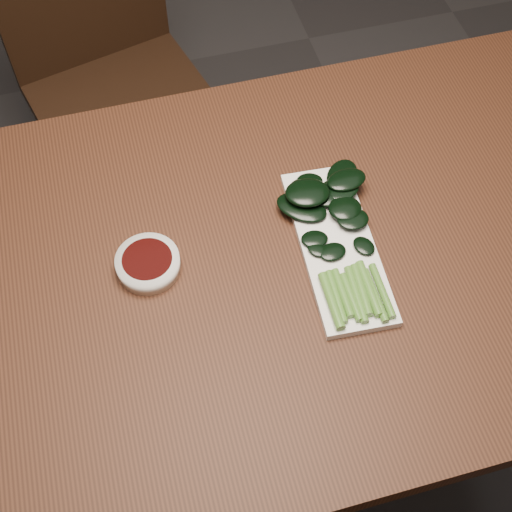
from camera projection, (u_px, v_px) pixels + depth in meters
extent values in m
plane|color=#322F2F|center=(257.00, 425.00, 1.76)|extent=(6.00, 6.00, 0.00)
cube|color=#3E1F11|center=(258.00, 267.00, 1.15)|extent=(1.40, 0.80, 0.04)
cylinder|color=#3E1F11|center=(474.00, 178.00, 1.74)|extent=(0.05, 0.05, 0.71)
cube|color=black|center=(125.00, 106.00, 1.77)|extent=(0.50, 0.50, 0.04)
cylinder|color=black|center=(103.00, 238.00, 1.82)|extent=(0.04, 0.04, 0.41)
cylinder|color=black|center=(225.00, 185.00, 1.92)|extent=(0.04, 0.04, 0.41)
cylinder|color=black|center=(54.00, 147.00, 1.99)|extent=(0.04, 0.04, 0.41)
cylinder|color=black|center=(168.00, 103.00, 2.09)|extent=(0.04, 0.04, 0.41)
cylinder|color=white|center=(148.00, 264.00, 1.12)|extent=(0.10, 0.10, 0.03)
cylinder|color=#320704|center=(147.00, 259.00, 1.10)|extent=(0.08, 0.08, 0.00)
cube|color=white|center=(337.00, 246.00, 1.14)|extent=(0.14, 0.32, 0.01)
cylinder|color=#54892F|center=(331.00, 301.00, 1.07)|extent=(0.02, 0.10, 0.01)
cylinder|color=#54892F|center=(336.00, 297.00, 1.08)|extent=(0.02, 0.09, 0.01)
cylinder|color=#54892F|center=(343.00, 293.00, 1.08)|extent=(0.01, 0.08, 0.01)
cylinder|color=#54892F|center=(351.00, 297.00, 1.08)|extent=(0.01, 0.08, 0.01)
cylinder|color=#54892F|center=(356.00, 294.00, 1.08)|extent=(0.02, 0.10, 0.01)
cylinder|color=#54892F|center=(361.00, 290.00, 1.08)|extent=(0.02, 0.09, 0.01)
cylinder|color=#54892F|center=(369.00, 289.00, 1.08)|extent=(0.02, 0.10, 0.01)
cylinder|color=#54892F|center=(375.00, 295.00, 1.08)|extent=(0.01, 0.09, 0.01)
cylinder|color=#54892F|center=(382.00, 291.00, 1.08)|extent=(0.01, 0.10, 0.01)
ellipsoid|color=black|center=(345.00, 208.00, 1.16)|extent=(0.06, 0.05, 0.01)
ellipsoid|color=black|center=(303.00, 185.00, 1.19)|extent=(0.05, 0.03, 0.01)
ellipsoid|color=black|center=(353.00, 218.00, 1.15)|extent=(0.06, 0.05, 0.01)
ellipsoid|color=black|center=(300.00, 213.00, 1.17)|extent=(0.04, 0.04, 0.00)
ellipsoid|color=black|center=(344.00, 189.00, 1.18)|extent=(0.07, 0.07, 0.01)
ellipsoid|color=black|center=(302.00, 207.00, 1.17)|extent=(0.10, 0.10, 0.01)
ellipsoid|color=black|center=(335.00, 191.00, 1.18)|extent=(0.07, 0.07, 0.01)
ellipsoid|color=black|center=(347.00, 180.00, 1.18)|extent=(0.07, 0.05, 0.01)
ellipsoid|color=black|center=(342.00, 175.00, 1.21)|extent=(0.08, 0.09, 0.01)
ellipsoid|color=black|center=(310.00, 181.00, 1.19)|extent=(0.05, 0.04, 0.01)
ellipsoid|color=black|center=(307.00, 193.00, 1.17)|extent=(0.08, 0.07, 0.02)
ellipsoid|color=black|center=(333.00, 194.00, 1.18)|extent=(0.08, 0.06, 0.01)
ellipsoid|color=black|center=(364.00, 246.00, 1.13)|extent=(0.04, 0.05, 0.01)
ellipsoid|color=black|center=(317.00, 249.00, 1.12)|extent=(0.04, 0.04, 0.01)
ellipsoid|color=black|center=(315.00, 239.00, 1.13)|extent=(0.05, 0.04, 0.01)
ellipsoid|color=black|center=(333.00, 252.00, 1.12)|extent=(0.05, 0.04, 0.01)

